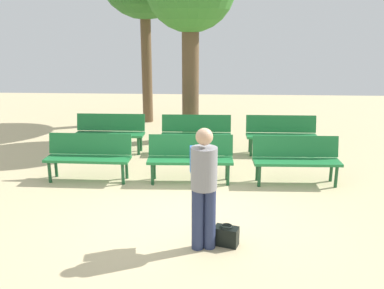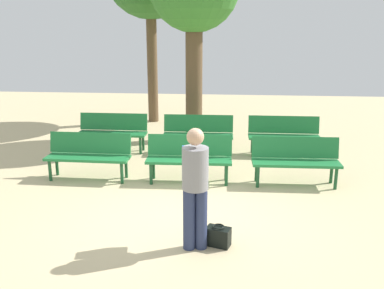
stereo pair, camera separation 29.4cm
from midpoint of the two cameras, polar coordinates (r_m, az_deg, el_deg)
name	(u,v)px [view 1 (the left image)]	position (r m, az deg, el deg)	size (l,w,h in m)	color
ground_plane	(185,215)	(6.78, -2.20, -9.43)	(24.00, 24.00, 0.00)	#CCB789
bench_r0_c0	(89,154)	(8.39, -14.61, -1.25)	(1.61, 0.51, 0.87)	#1E7238
bench_r0_c1	(190,155)	(8.04, -1.26, -1.48)	(1.61, 0.53, 0.87)	#1E7238
bench_r0_c2	(296,157)	(8.15, 12.74, -1.64)	(1.61, 0.52, 0.87)	#1E7238
bench_r1_c0	(110,131)	(10.13, -11.72, 1.84)	(1.60, 0.49, 0.87)	#1E7238
bench_r1_c1	(196,132)	(9.81, -0.30, 1.72)	(1.61, 0.51, 0.87)	#1E7238
bench_r1_c2	(281,132)	(9.94, 11.03, 1.60)	(1.60, 0.49, 0.87)	#1E7238
visitor_with_backpack	(204,181)	(5.51, 0.02, -4.94)	(0.40, 0.57, 1.65)	navy
handbag	(226,236)	(5.89, 3.15, -12.09)	(0.36, 0.27, 0.29)	black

